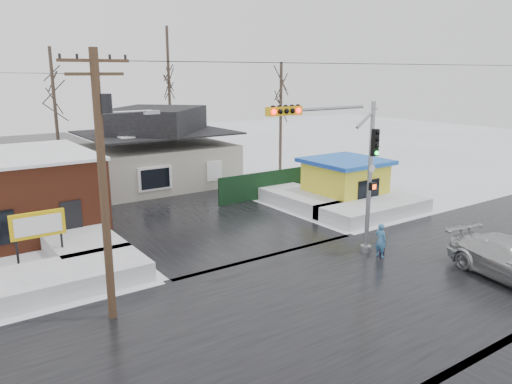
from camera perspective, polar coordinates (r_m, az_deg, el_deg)
ground at (r=19.63m, az=10.82°, el=-11.57°), size 120.00×120.00×0.00m
road_ns at (r=19.63m, az=10.82°, el=-11.54°), size 10.00×120.00×0.02m
road_ew at (r=19.63m, az=10.82°, el=-11.54°), size 120.00×10.00×0.02m
snowbank_nw at (r=21.15m, az=-21.87°, el=-9.28°), size 7.00×3.00×0.80m
snowbank_ne at (r=30.22m, az=13.37°, el=-1.86°), size 7.00×3.00×0.80m
snowbank_nside_w at (r=26.16m, az=-20.19°, el=-4.77°), size 3.00×8.00×0.80m
snowbank_nside_e at (r=32.35m, az=4.40°, el=-0.50°), size 3.00×8.00×0.80m
traffic_signal at (r=21.94m, az=10.29°, el=3.59°), size 6.05×0.68×7.00m
utility_pole at (r=16.81m, az=-16.94°, el=2.18°), size 3.15×0.44×9.00m
marquee_sign at (r=22.97m, az=-23.66°, el=-3.62°), size 2.20×0.21×2.55m
house at (r=37.77m, az=-11.24°, el=4.75°), size 10.40×8.40×5.76m
kiosk at (r=32.31m, az=10.13°, el=1.24°), size 4.60×4.60×2.88m
fence at (r=33.47m, az=1.59°, el=0.89°), size 8.00×0.12×1.80m
tree_far_left at (r=39.26m, az=-22.28°, el=12.17°), size 3.00×3.00×10.00m
tree_far_mid at (r=44.48m, az=-10.05°, el=15.06°), size 3.00×3.00×12.00m
tree_far_right at (r=40.77m, az=2.88°, el=12.04°), size 3.00×3.00×9.00m
pedestrian at (r=23.44m, az=14.06°, el=-5.42°), size 0.43×0.61×1.59m
shopping_bag at (r=23.93m, az=14.20°, el=-6.60°), size 0.30×0.18×0.35m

